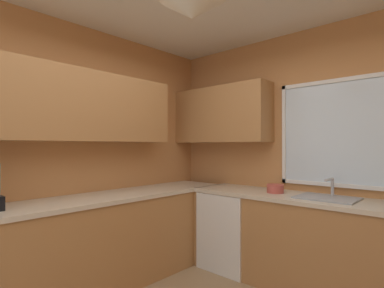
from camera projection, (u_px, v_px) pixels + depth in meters
room_shell at (197, 99)px, 2.39m from camera, size 3.62×3.91×2.73m
counter_run_left at (78, 248)px, 2.80m from camera, size 0.65×3.52×0.91m
counter_run_back at (321, 246)px, 2.86m from camera, size 2.71×0.65×0.91m
dishwasher at (233, 229)px, 3.50m from camera, size 0.60×0.60×0.86m
sink_assembly at (327, 197)px, 2.83m from camera, size 0.53×0.40×0.19m
bowl at (275, 189)px, 3.17m from camera, size 0.17×0.17×0.09m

